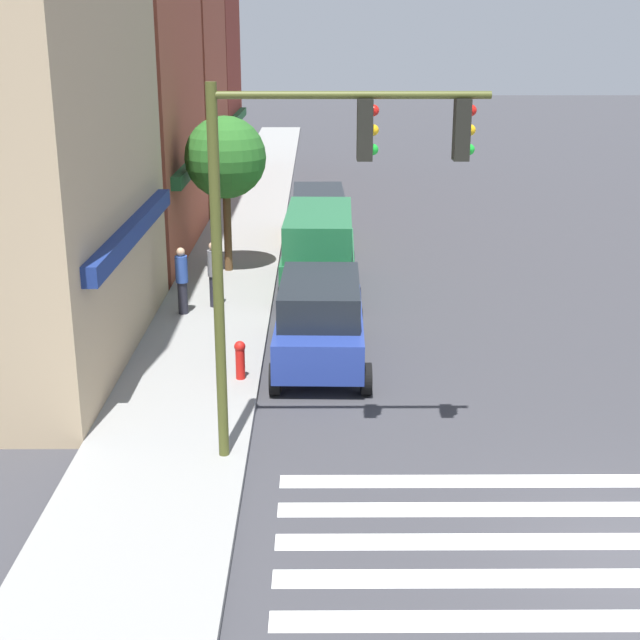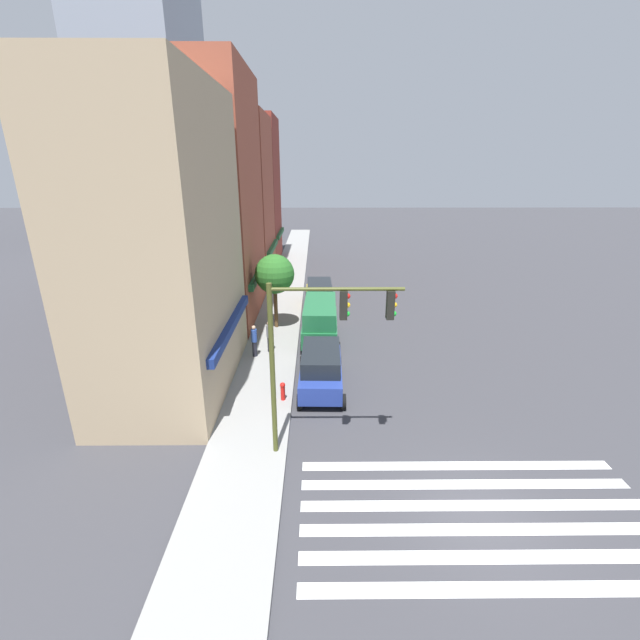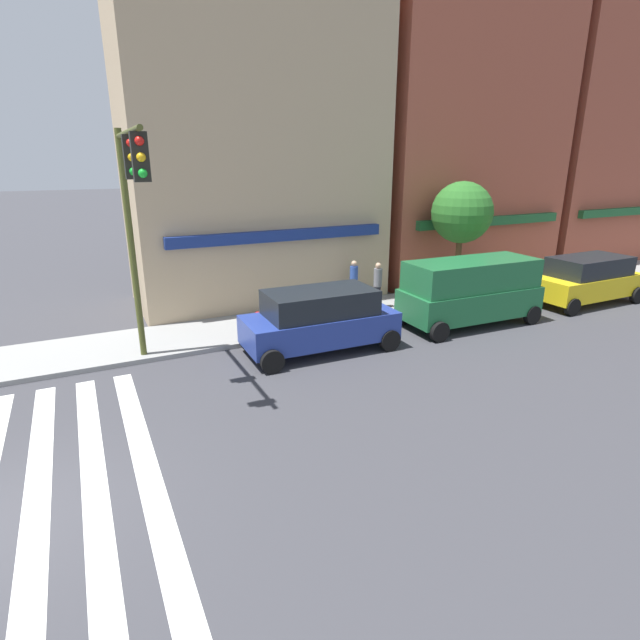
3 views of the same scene
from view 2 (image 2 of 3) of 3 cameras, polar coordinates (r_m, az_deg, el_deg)
name	(u,v)px [view 2 (image 2 of 3)]	position (r m, az deg, el deg)	size (l,w,h in m)	color
ground_plane	(479,517)	(14.95, 20.49, -23.39)	(200.00, 200.00, 0.00)	#38383D
sidewalk_left	(230,517)	(14.32, -11.91, -24.26)	(120.00, 3.00, 0.15)	gray
crosswalk_stripes	(479,517)	(14.95, 20.49, -23.38)	(5.12, 10.80, 0.01)	silver
storefront_row	(227,205)	(33.33, -12.28, 14.75)	(37.34, 5.30, 15.60)	tan
tower_distant	(139,18)	(72.59, -23.00, 33.08)	(19.00, 12.32, 56.28)	#939EAD
traffic_signal	(318,336)	(14.13, -0.24, -2.17)	(0.32, 4.41, 6.46)	#474C1E
suv_blue	(321,367)	(20.19, 0.13, -6.33)	(4.75, 2.12, 1.94)	navy
van_green	(320,319)	(25.55, 0.00, 0.08)	(5.06, 2.22, 2.34)	#1E6638
suv_yellow	(319,294)	(31.53, -0.08, 3.47)	(4.73, 2.12, 1.94)	yellow
pedestrian_blue_shirt	(254,340)	(23.36, -8.76, -2.69)	(0.32, 0.32, 1.77)	#23232D
pedestrian_grey_coat	(269,336)	(23.84, -6.76, -2.12)	(0.32, 0.32, 1.77)	#23232D
fire_hydrant	(283,390)	(19.18, -4.98, -9.32)	(0.24, 0.24, 0.84)	red
street_tree	(275,274)	(26.73, -6.07, 6.07)	(2.45, 2.45, 4.71)	brown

